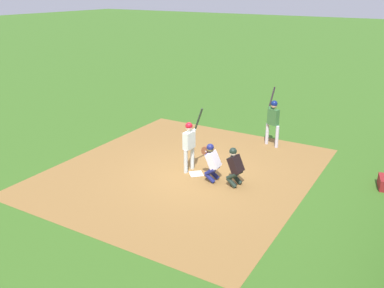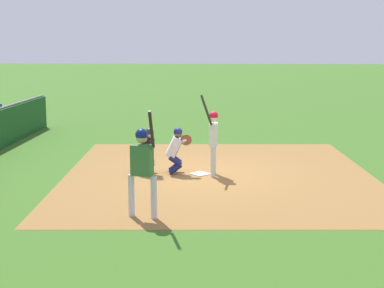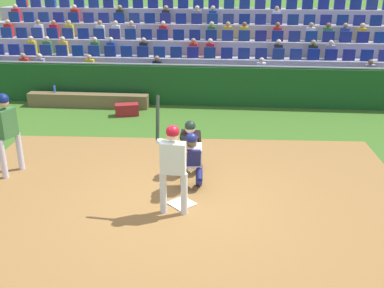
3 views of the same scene
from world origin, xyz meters
TOP-DOWN VIEW (x-y plane):
  - ground_plane at (0.00, 0.00)m, footprint 160.00×160.00m
  - infield_dirt_patch at (0.00, 0.50)m, footprint 9.68×8.68m
  - home_plate_marker at (0.00, 0.00)m, footprint 0.62×0.62m
  - batter_at_plate at (0.12, 0.35)m, footprint 0.60×0.48m
  - catcher_crouching at (-0.12, -0.67)m, footprint 0.49×0.74m
  - home_plate_umpire at (-0.04, -1.46)m, footprint 0.49×0.50m
  - on_deck_batter at (3.94, -1.06)m, footprint 0.70×0.65m

SIDE VIEW (x-z plane):
  - ground_plane at x=0.00m, z-range 0.00..0.00m
  - infield_dirt_patch at x=0.00m, z-range 0.00..0.01m
  - home_plate_marker at x=0.00m, z-range 0.01..0.02m
  - home_plate_umpire at x=-0.04m, z-range 0.06..1.34m
  - catcher_crouching at x=-0.12m, z-range 0.07..1.36m
  - batter_at_plate at x=0.12m, z-range -0.02..2.20m
  - on_deck_batter at x=3.94m, z-range 0.02..2.30m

